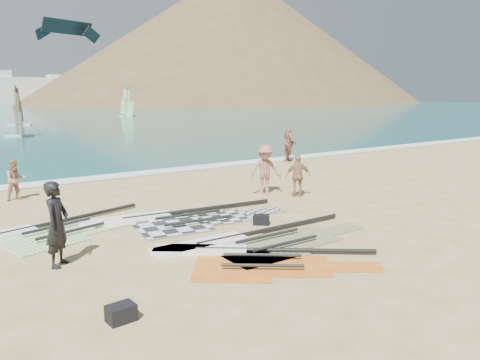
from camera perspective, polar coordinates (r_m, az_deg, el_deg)
ground at (r=12.57m, az=7.60°, el=-7.68°), size 300.00×300.00×0.00m
surf_line at (r=22.95m, az=-13.32°, el=0.56°), size 300.00×1.20×0.04m
headland_main at (r=167.16m, az=-0.49°, el=9.45°), size 143.00×143.00×45.00m
headland_minor at (r=196.35m, az=6.49°, el=9.58°), size 70.00×70.00×28.00m
rig_grey at (r=14.71m, az=-8.25°, el=-4.74°), size 6.46×2.85×0.21m
rig_green at (r=14.34m, az=-23.20°, el=-5.93°), size 6.24×3.28×0.20m
rig_orange at (r=12.41m, az=1.36°, el=-7.57°), size 6.16×2.41×0.20m
rig_red at (r=11.29m, az=0.39°, el=-9.49°), size 4.65×4.40×0.20m
gear_bag_near at (r=8.73m, az=-14.30°, el=-15.44°), size 0.51×0.39×0.30m
gear_bag_far at (r=14.16m, az=2.60°, el=-4.86°), size 0.58×0.57×0.29m
person_wetsuit at (r=11.43m, az=-21.40°, el=-5.03°), size 0.82×0.86×1.99m
beachgoer_left at (r=19.00m, az=-25.68°, el=0.03°), size 0.83×0.69×1.53m
beachgoer_mid at (r=18.05m, az=3.10°, el=1.26°), size 1.42×1.06×1.95m
beachgoer_back at (r=17.77m, az=7.08°, el=0.51°), size 1.03×0.78×1.63m
beachgoer_right at (r=26.81m, az=5.92°, el=4.22°), size 1.69×1.42×1.83m
windsurfer_left at (r=45.36m, az=-25.40°, el=6.36°), size 2.38×2.89×4.31m
windsurfer_centre at (r=60.61m, az=-25.39°, el=7.31°), size 2.66×2.87×4.75m
windsurfer_right at (r=76.23m, az=-13.59°, el=8.55°), size 2.68×2.95×4.72m
kitesurf_kite at (r=60.38m, az=-20.28°, el=16.89°), size 7.23×3.24×2.47m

